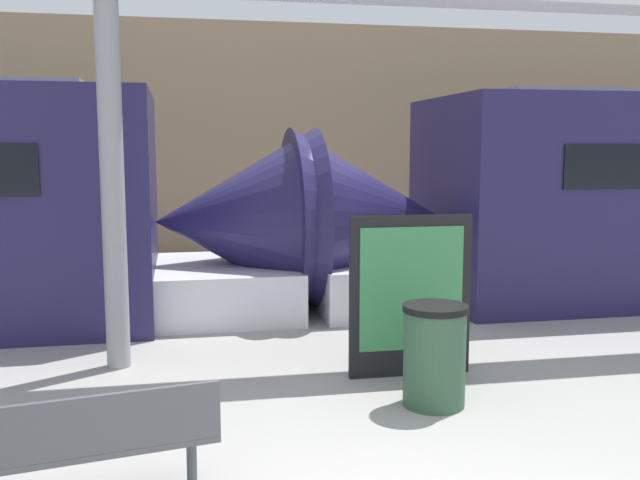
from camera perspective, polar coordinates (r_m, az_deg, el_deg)
station_wall at (r=15.53m, az=-6.91°, el=7.90°), size 56.00×0.20×5.00m
bench_near at (r=4.93m, az=-17.43°, el=-14.98°), size 1.60×0.72×0.83m
trash_bin at (r=6.65m, az=9.14°, el=-9.07°), size 0.59×0.59×0.94m
poster_board at (r=7.38m, az=7.26°, el=-4.41°), size 1.29×0.07×1.67m
support_column_near at (r=7.78m, az=-16.27°, el=4.35°), size 0.25×0.25×3.95m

